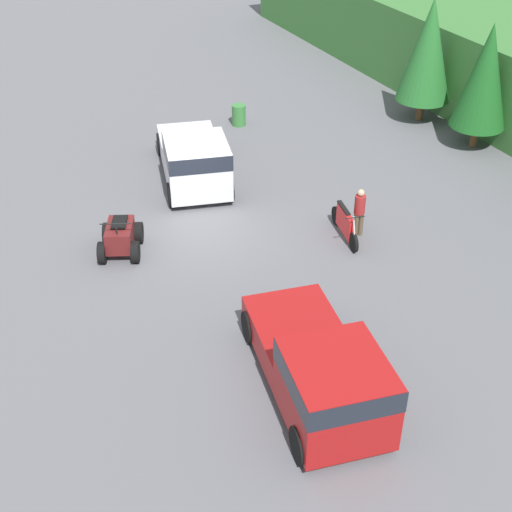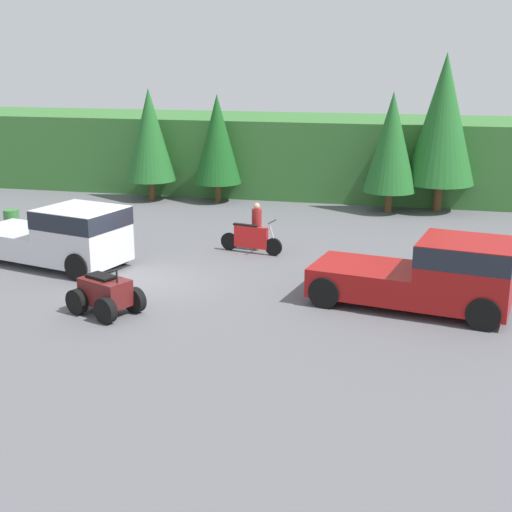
# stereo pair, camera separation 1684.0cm
# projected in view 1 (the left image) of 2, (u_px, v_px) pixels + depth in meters

# --- Properties ---
(ground_plane) EXTENTS (80.00, 80.00, 0.00)m
(ground_plane) POSITION_uv_depth(u_px,v_px,m) (199.00, 231.00, 23.10)
(ground_plane) COLOR #5B5B60
(tree_left) EXTENTS (2.26, 2.26, 5.13)m
(tree_left) POSITION_uv_depth(u_px,v_px,m) (428.00, 50.00, 29.07)
(tree_left) COLOR brown
(tree_left) RESTS_ON ground_plane
(tree_mid_left) EXTENTS (2.15, 2.15, 4.88)m
(tree_mid_left) POSITION_uv_depth(u_px,v_px,m) (485.00, 76.00, 26.91)
(tree_mid_left) COLOR brown
(tree_mid_left) RESTS_ON ground_plane
(pickup_truck_red) EXTENTS (5.50, 3.06, 1.97)m
(pickup_truck_red) POSITION_uv_depth(u_px,v_px,m) (323.00, 371.00, 16.14)
(pickup_truck_red) COLOR maroon
(pickup_truck_red) RESTS_ON ground_plane
(pickup_truck_second) EXTENTS (5.64, 3.39, 1.97)m
(pickup_truck_second) POSITION_uv_depth(u_px,v_px,m) (194.00, 158.00, 25.26)
(pickup_truck_second) COLOR silver
(pickup_truck_second) RESTS_ON ground_plane
(dirt_bike) EXTENTS (2.27, 0.76, 1.19)m
(dirt_bike) POSITION_uv_depth(u_px,v_px,m) (345.00, 224.00, 22.55)
(dirt_bike) COLOR black
(dirt_bike) RESTS_ON ground_plane
(quad_atv) EXTENTS (2.12, 1.83, 1.31)m
(quad_atv) POSITION_uv_depth(u_px,v_px,m) (120.00, 237.00, 21.83)
(quad_atv) COLOR black
(quad_atv) RESTS_ON ground_plane
(rider_person) EXTENTS (0.35, 0.36, 1.66)m
(rider_person) POSITION_uv_depth(u_px,v_px,m) (359.00, 211.00, 22.41)
(rider_person) COLOR brown
(rider_person) RESTS_ON ground_plane
(steel_barrel) EXTENTS (0.58, 0.58, 0.88)m
(steel_barrel) POSITION_uv_depth(u_px,v_px,m) (239.00, 115.00, 30.00)
(steel_barrel) COLOR #387A38
(steel_barrel) RESTS_ON ground_plane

